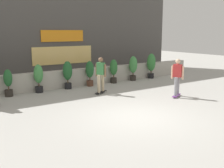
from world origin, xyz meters
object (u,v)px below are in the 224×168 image
object	(u,v)px
potted_plant_3	(39,77)
skater_by_wall_left	(177,76)
potted_plant_2	(8,82)
potted_plant_7	(133,67)
potted_plant_8	(151,64)
potted_plant_4	(68,73)
potted_plant_6	(114,70)
potted_plant_5	(90,72)
skater_by_wall_right	(101,74)

from	to	relation	value
potted_plant_3	skater_by_wall_left	size ratio (longest dim) A/B	0.80
potted_plant_2	potted_plant_7	size ratio (longest dim) A/B	0.85
potted_plant_8	skater_by_wall_left	size ratio (longest dim) A/B	0.90
potted_plant_3	potted_plant_4	world-z (taller)	potted_plant_4
potted_plant_2	potted_plant_6	size ratio (longest dim) A/B	0.92
potted_plant_6	potted_plant_8	size ratio (longest dim) A/B	0.87
potted_plant_6	potted_plant_7	bearing A→B (deg)	0.00
potted_plant_8	potted_plant_4	bearing A→B (deg)	180.00
potted_plant_2	potted_plant_7	xyz separation A→B (m)	(7.14, 0.00, 0.17)
potted_plant_5	potted_plant_8	xyz separation A→B (m)	(4.38, 0.00, 0.14)
potted_plant_5	skater_by_wall_right	distance (m)	1.89
potted_plant_3	skater_by_wall_right	xyz separation A→B (m)	(2.33, -1.83, 0.18)
potted_plant_8	potted_plant_2	bearing A→B (deg)	180.00
potted_plant_4	skater_by_wall_left	bearing A→B (deg)	-53.11
potted_plant_2	potted_plant_7	bearing A→B (deg)	0.00
potted_plant_3	potted_plant_4	bearing A→B (deg)	0.00
potted_plant_8	skater_by_wall_right	size ratio (longest dim) A/B	0.90
potted_plant_3	skater_by_wall_right	world-z (taller)	skater_by_wall_right
potted_plant_2	potted_plant_5	bearing A→B (deg)	0.00
potted_plant_4	skater_by_wall_left	size ratio (longest dim) A/B	0.83
potted_plant_4	potted_plant_5	size ratio (longest dim) A/B	1.05
potted_plant_2	potted_plant_3	bearing A→B (deg)	0.00
potted_plant_7	potted_plant_8	bearing A→B (deg)	0.00
potted_plant_5	potted_plant_7	xyz separation A→B (m)	(2.95, 0.00, 0.07)
potted_plant_3	potted_plant_8	bearing A→B (deg)	0.00
potted_plant_8	potted_plant_6	bearing A→B (deg)	180.00
potted_plant_4	skater_by_wall_left	world-z (taller)	skater_by_wall_left
potted_plant_3	potted_plant_5	world-z (taller)	potted_plant_3
potted_plant_5	potted_plant_7	size ratio (longest dim) A/B	0.93
potted_plant_5	potted_plant_6	distance (m)	1.54
potted_plant_5	skater_by_wall_left	xyz separation A→B (m)	(1.96, -4.32, 0.18)
potted_plant_8	potted_plant_3	bearing A→B (deg)	180.00
potted_plant_7	skater_by_wall_left	world-z (taller)	skater_by_wall_left
potted_plant_3	potted_plant_6	distance (m)	4.33
potted_plant_5	skater_by_wall_left	bearing A→B (deg)	-65.61
potted_plant_3	potted_plant_2	bearing A→B (deg)	180.00
skater_by_wall_left	skater_by_wall_right	xyz separation A→B (m)	(-2.41, 2.49, 0.00)
skater_by_wall_right	potted_plant_4	bearing A→B (deg)	114.29
potted_plant_2	potted_plant_5	distance (m)	4.19
potted_plant_7	potted_plant_6	bearing A→B (deg)	180.00
potted_plant_8	skater_by_wall_left	bearing A→B (deg)	-119.32
potted_plant_4	potted_plant_6	bearing A→B (deg)	0.00
potted_plant_4	potted_plant_8	size ratio (longest dim) A/B	0.92
potted_plant_3	potted_plant_6	size ratio (longest dim) A/B	1.01
skater_by_wall_left	potted_plant_6	bearing A→B (deg)	95.46
potted_plant_2	skater_by_wall_right	distance (m)	4.16
potted_plant_3	skater_by_wall_right	distance (m)	2.97
potted_plant_4	skater_by_wall_left	distance (m)	5.40
potted_plant_3	potted_plant_6	xyz separation A→B (m)	(4.33, 0.00, -0.01)
potted_plant_4	skater_by_wall_left	xyz separation A→B (m)	(3.24, -4.32, 0.13)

